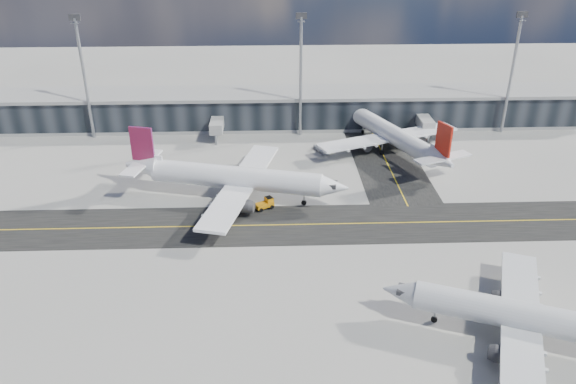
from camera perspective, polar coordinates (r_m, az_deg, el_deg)
The scene contains 9 objects.
ground at distance 95.10m, azimuth 2.84°, elevation -4.49°, with size 300.00×300.00×0.00m, color gray.
taxiway_lanes at distance 104.75m, azimuth 4.50°, elevation -1.40°, with size 180.00×63.00×0.03m.
terminal_concourse at distance 143.45m, azimuth 1.11°, elevation 8.36°, with size 152.00×19.80×8.80m.
floodlight_masts at distance 133.55m, azimuth 1.30°, elevation 12.12°, with size 102.50×0.70×28.90m.
airliner_af at distance 105.95m, azimuth -5.63°, elevation 1.46°, with size 43.11×37.07×12.91m.
airliner_redtail at distance 128.77m, azimuth 10.67°, elevation 5.68°, with size 34.13×39.45×12.17m.
airliner_near at distance 77.83m, azimuth 23.82°, elevation -11.73°, with size 36.69×31.74×11.29m.
baggage_tug at distance 103.11m, azimuth -2.28°, elevation -1.15°, with size 3.75×3.06×2.13m.
service_van at distance 128.20m, azimuth 3.56°, elevation 4.43°, with size 2.44×5.29×1.47m, color white.
Camera 1 is at (-7.63, -81.04, 49.17)m, focal length 35.00 mm.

